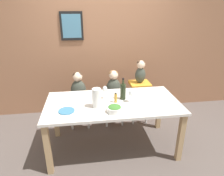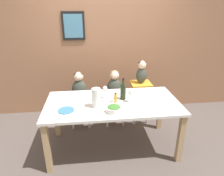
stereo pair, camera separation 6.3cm
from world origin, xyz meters
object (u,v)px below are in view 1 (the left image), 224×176
(person_child_center, at_px, (114,86))
(chair_far_left, at_px, (80,105))
(salad_bowl_large, at_px, (115,109))
(dinner_plate_back_left, at_px, (76,96))
(wine_bottle, at_px, (123,91))
(person_child_left, at_px, (78,87))
(person_baby_right, at_px, (141,71))
(paper_towel_roll, at_px, (97,98))
(wine_glass_near, at_px, (131,93))
(chair_far_center, at_px, (113,103))
(chair_right_highchair, at_px, (139,92))
(wine_glass_far, at_px, (105,90))
(dinner_plate_front_left, at_px, (66,111))

(person_child_center, bearing_deg, chair_far_left, -179.91)
(salad_bowl_large, xyz_separation_m, dinner_plate_back_left, (-0.49, 0.54, -0.04))
(person_child_center, xyz_separation_m, wine_bottle, (0.04, -0.61, 0.16))
(person_child_left, relative_size, person_baby_right, 1.33)
(paper_towel_roll, xyz_separation_m, wine_glass_near, (0.47, 0.09, 0.01))
(person_baby_right, bearing_deg, chair_far_center, -179.83)
(chair_right_highchair, xyz_separation_m, wine_glass_near, (-0.33, -0.72, 0.31))
(paper_towel_roll, bearing_deg, chair_far_center, 67.22)
(wine_bottle, bearing_deg, dinner_plate_back_left, 163.94)
(wine_glass_near, bearing_deg, person_child_left, 135.25)
(chair_far_center, relative_size, salad_bowl_large, 2.39)
(person_child_left, height_order, wine_glass_far, person_child_left)
(chair_far_left, distance_m, wine_glass_near, 1.14)
(chair_far_left, distance_m, paper_towel_roll, 0.98)
(wine_bottle, bearing_deg, paper_towel_roll, -153.17)
(chair_far_left, xyz_separation_m, wine_glass_near, (0.73, -0.72, 0.51))
(person_child_left, distance_m, dinner_plate_back_left, 0.43)
(wine_bottle, height_order, wine_glass_near, wine_bottle)
(chair_right_highchair, relative_size, wine_glass_far, 3.91)
(chair_far_left, distance_m, dinner_plate_front_left, 0.95)
(chair_far_left, bearing_deg, dinner_plate_back_left, -92.95)
(chair_far_center, height_order, person_baby_right, person_baby_right)
(salad_bowl_large, height_order, dinner_plate_back_left, salad_bowl_large)
(chair_far_left, xyz_separation_m, salad_bowl_large, (0.46, -0.97, 0.41))
(wine_bottle, xyz_separation_m, wine_glass_near, (0.09, -0.11, 0.02))
(chair_far_center, bearing_deg, salad_bowl_large, -97.70)
(wine_glass_far, bearing_deg, chair_far_left, 124.83)
(person_child_center, xyz_separation_m, salad_bowl_large, (-0.13, -0.97, 0.08))
(chair_right_highchair, distance_m, person_child_center, 0.48)
(chair_far_center, distance_m, person_child_center, 0.33)
(chair_far_center, xyz_separation_m, person_child_left, (-0.60, 0.00, 0.33))
(salad_bowl_large, bearing_deg, person_child_center, 82.30)
(salad_bowl_large, bearing_deg, chair_far_left, 115.64)
(wine_glass_near, relative_size, dinner_plate_front_left, 0.93)
(salad_bowl_large, bearing_deg, wine_glass_far, 100.44)
(chair_right_highchair, xyz_separation_m, dinner_plate_front_left, (-1.19, -0.87, 0.19))
(chair_right_highchair, height_order, paper_towel_roll, paper_towel_roll)
(person_child_center, bearing_deg, wine_bottle, -85.97)
(chair_right_highchair, xyz_separation_m, person_child_left, (-1.06, 0.00, 0.14))
(chair_right_highchair, distance_m, dinner_plate_back_left, 1.17)
(person_child_left, bearing_deg, chair_far_center, -0.09)
(salad_bowl_large, bearing_deg, chair_right_highchair, 58.48)
(person_baby_right, bearing_deg, chair_far_left, -179.93)
(chair_far_left, relative_size, salad_bowl_large, 2.39)
(chair_far_left, xyz_separation_m, dinner_plate_front_left, (-0.13, -0.87, 0.38))
(wine_bottle, distance_m, wine_glass_far, 0.26)
(person_child_left, bearing_deg, chair_far_left, -90.00)
(chair_far_left, relative_size, wine_bottle, 1.46)
(person_child_left, relative_size, dinner_plate_back_left, 2.59)
(wine_glass_far, bearing_deg, wine_glass_near, -25.44)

